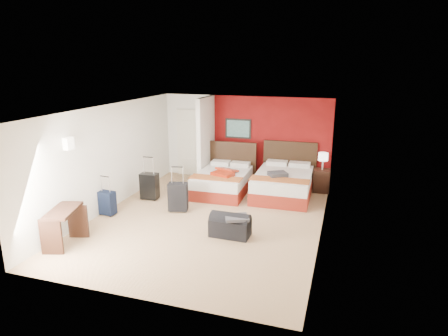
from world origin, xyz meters
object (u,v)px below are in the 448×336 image
at_px(nightstand, 321,181).
at_px(desk, 65,227).
at_px(bed_left, 222,183).
at_px(bed_right, 283,185).
at_px(suitcase_navy, 107,204).
at_px(red_suitcase_open, 225,172).
at_px(duffel_bag, 230,227).
at_px(suitcase_black, 150,187).
at_px(table_lamp, 323,161).
at_px(suitcase_charcoal, 178,198).

bearing_deg(nightstand, desk, -135.38).
height_order(bed_left, bed_right, bed_right).
relative_size(bed_left, suitcase_navy, 3.50).
bearing_deg(red_suitcase_open, duffel_bag, -52.13).
bearing_deg(nightstand, red_suitcase_open, -160.19).
bearing_deg(bed_left, nightstand, 17.89).
height_order(nightstand, duffel_bag, nightstand).
bearing_deg(bed_left, suitcase_black, -148.08).
relative_size(bed_left, red_suitcase_open, 2.49).
distance_m(red_suitcase_open, nightstand, 2.68).
xyz_separation_m(table_lamp, suitcase_charcoal, (-3.15, -2.53, -0.52)).
bearing_deg(suitcase_charcoal, bed_right, 26.28).
height_order(bed_left, table_lamp, table_lamp).
xyz_separation_m(bed_right, duffel_bag, (-0.62, -2.78, -0.10)).
bearing_deg(duffel_bag, suitcase_charcoal, 150.72).
bearing_deg(duffel_bag, red_suitcase_open, 111.48).
distance_m(bed_right, desk, 5.46).
bearing_deg(desk, nightstand, 30.77).
relative_size(nightstand, table_lamp, 1.32).
relative_size(suitcase_navy, desk, 0.60).
distance_m(suitcase_black, desk, 2.87).
bearing_deg(bed_left, suitcase_navy, -133.37).
bearing_deg(bed_right, duffel_bag, -103.87).
distance_m(bed_left, nightstand, 2.72).
bearing_deg(duffel_bag, suitcase_navy, 177.40).
bearing_deg(bed_left, red_suitcase_open, -46.82).
distance_m(nightstand, duffel_bag, 3.82).
height_order(bed_left, suitcase_charcoal, suitcase_charcoal).
relative_size(suitcase_charcoal, suitcase_navy, 1.23).
xyz_separation_m(nightstand, suitcase_black, (-4.18, -2.00, 0.02)).
height_order(bed_left, duffel_bag, bed_left).
height_order(table_lamp, desk, table_lamp).
bearing_deg(suitcase_black, bed_left, 30.99).
bearing_deg(suitcase_black, bed_right, 19.19).
height_order(nightstand, desk, desk).
xyz_separation_m(bed_right, desk, (-3.54, -4.15, 0.07)).
relative_size(bed_right, red_suitcase_open, 2.73).
xyz_separation_m(table_lamp, duffel_bag, (-1.57, -3.48, -0.65)).
relative_size(nightstand, desk, 0.69).
bearing_deg(suitcase_black, suitcase_charcoal, -29.85).
height_order(nightstand, suitcase_charcoal, suitcase_charcoal).
bearing_deg(nightstand, suitcase_navy, -147.55).
bearing_deg(nightstand, table_lamp, 0.00).
distance_m(red_suitcase_open, suitcase_black, 2.01).
bearing_deg(red_suitcase_open, nightstand, 40.47).
bearing_deg(red_suitcase_open, desk, -99.83).
relative_size(bed_right, table_lamp, 4.42).
xyz_separation_m(red_suitcase_open, table_lamp, (2.46, 1.02, 0.24)).
distance_m(table_lamp, suitcase_black, 4.67).
height_order(bed_right, suitcase_black, suitcase_black).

